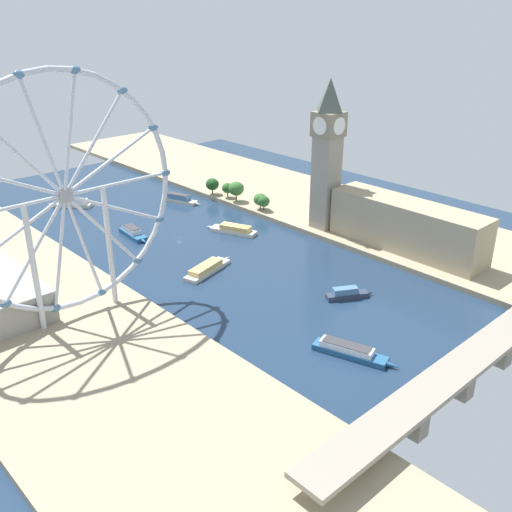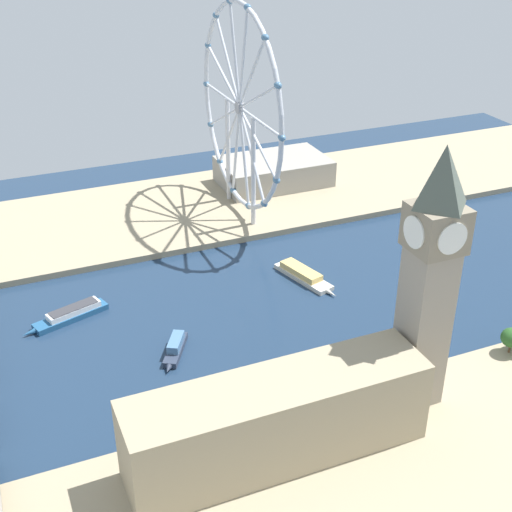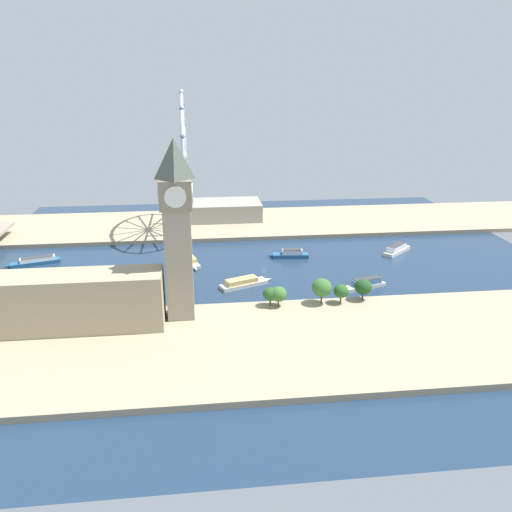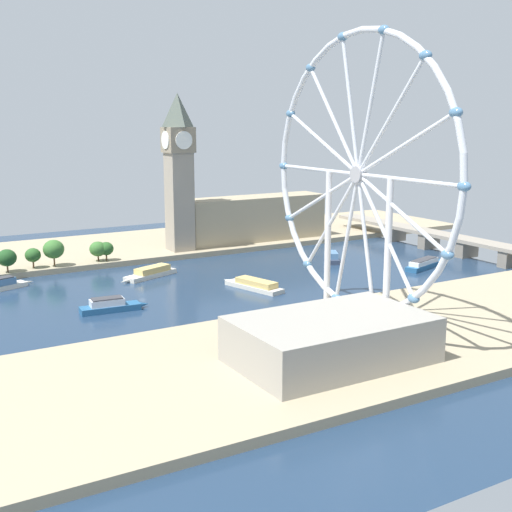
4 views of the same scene
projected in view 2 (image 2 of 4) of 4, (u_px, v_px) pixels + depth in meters
The scene contains 11 objects.
ground_plane at pixel (417, 275), 310.04m from camera, with size 378.78×378.78×0.00m, color #1E334C.
riverbank_right at pixel (311, 188), 394.06m from camera, with size 90.00×520.00×3.00m, color tan.
clock_tower at pixel (429, 277), 210.99m from camera, with size 16.06×16.06×87.98m.
parliament_block at pixel (278, 420), 202.30m from camera, with size 22.00×90.68×26.98m, color tan.
ferris_wheel at pixel (240, 109), 338.04m from camera, with size 103.09×3.20×105.32m.
riverside_hall at pixel (274, 171), 393.82m from camera, with size 37.46×60.13×14.30m, color gray.
tour_boat_1 at pixel (175, 348), 257.73m from camera, with size 22.46×15.01×5.49m.
tour_boat_3 at pixel (303, 275), 306.29m from camera, with size 36.39×15.90×4.64m.
tour_boat_4 at pixel (427, 311), 279.69m from camera, with size 18.18×33.30×5.15m.
tour_boat_5 at pixel (70, 315), 277.68m from camera, with size 15.75×35.35×5.08m.
tour_boat_6 at pixel (432, 244), 331.14m from camera, with size 9.27×28.63×5.89m.
Camera 2 is at (-220.09, 170.48, 154.48)m, focal length 48.80 mm.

